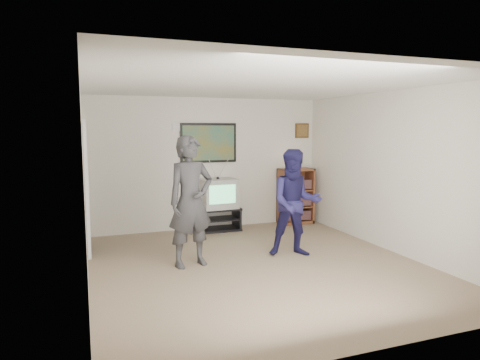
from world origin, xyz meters
TOP-DOWN VIEW (x-y plane):
  - room_shell at (0.00, 0.35)m, footprint 4.51×5.00m
  - media_stand at (0.08, 2.23)m, footprint 0.87×0.48m
  - crt_television at (0.11, 2.23)m, footprint 0.68×0.59m
  - bookshelf at (1.77, 2.28)m, footprint 0.68×0.39m
  - table_lamp at (1.65, 2.25)m, footprint 0.24×0.24m
  - person_tall at (-0.87, 0.34)m, footprint 0.75×0.58m
  - person_short at (0.72, 0.28)m, footprint 0.93×0.82m
  - controller_left at (-0.84, 0.51)m, footprint 0.07×0.13m
  - controller_right at (0.69, 0.55)m, footprint 0.04×0.12m
  - poster at (0.00, 2.48)m, footprint 1.10×0.03m
  - air_vent at (-0.55, 2.48)m, footprint 0.28×0.02m
  - small_picture at (2.00, 2.48)m, footprint 0.30×0.03m
  - doorway at (-2.23, 1.60)m, footprint 0.03×0.85m

SIDE VIEW (x-z plane):
  - media_stand at x=0.08m, z-range 0.00..0.43m
  - bookshelf at x=1.77m, z-range 0.00..1.12m
  - crt_television at x=0.11m, z-range 0.43..0.99m
  - person_short at x=0.72m, z-range 0.00..1.62m
  - person_tall at x=-0.87m, z-range 0.00..1.83m
  - doorway at x=-2.23m, z-range 0.00..2.00m
  - controller_right at x=0.69m, z-range 1.04..1.07m
  - controller_left at x=-0.84m, z-range 1.12..1.16m
  - room_shell at x=0.00m, z-range 0.00..2.50m
  - table_lamp at x=1.65m, z-range 1.12..1.49m
  - poster at x=0.00m, z-range 1.27..2.02m
  - small_picture at x=2.00m, z-range 1.73..2.03m
  - air_vent at x=-0.55m, z-range 1.88..2.02m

